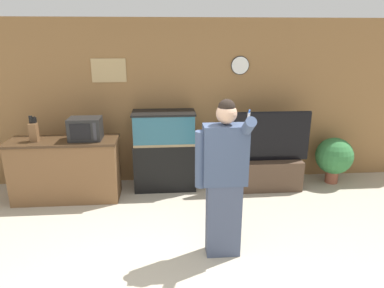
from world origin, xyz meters
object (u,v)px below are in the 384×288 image
at_px(tv_on_stand, 265,166).
at_px(potted_plant, 334,157).
at_px(counter_island, 66,170).
at_px(person_standing, 224,178).
at_px(knife_block, 34,131).
at_px(microwave, 85,129).
at_px(aquarium_on_stand, 165,150).

height_order(tv_on_stand, potted_plant, tv_on_stand).
relative_size(counter_island, person_standing, 0.89).
xyz_separation_m(person_standing, potted_plant, (2.14, 1.78, -0.46)).
distance_m(counter_island, person_standing, 2.60).
distance_m(counter_island, knife_block, 0.70).
height_order(microwave, potted_plant, microwave).
bearing_deg(potted_plant, knife_block, -176.33).
distance_m(tv_on_stand, potted_plant, 1.19).
bearing_deg(potted_plant, counter_island, -176.43).
bearing_deg(person_standing, potted_plant, 39.81).
bearing_deg(knife_block, aquarium_on_stand, 10.30).
bearing_deg(counter_island, potted_plant, 3.57).
bearing_deg(microwave, aquarium_on_stand, 15.51).
relative_size(knife_block, aquarium_on_stand, 0.30).
relative_size(knife_block, tv_on_stand, 0.27).
height_order(aquarium_on_stand, potted_plant, aquarium_on_stand).
relative_size(microwave, knife_block, 1.22).
distance_m(knife_block, tv_on_stand, 3.46).
height_order(counter_island, person_standing, person_standing).
relative_size(counter_island, aquarium_on_stand, 1.25).
distance_m(counter_island, potted_plant, 4.21).
bearing_deg(knife_block, microwave, 1.78).
bearing_deg(counter_island, person_standing, -36.26).
bearing_deg(microwave, knife_block, -178.22).
distance_m(microwave, potted_plant, 3.93).
xyz_separation_m(aquarium_on_stand, potted_plant, (2.76, -0.04, -0.17)).
distance_m(counter_island, aquarium_on_stand, 1.49).
bearing_deg(tv_on_stand, person_standing, -120.14).
distance_m(microwave, person_standing, 2.30).
relative_size(counter_island, tv_on_stand, 1.15).
bearing_deg(potted_plant, aquarium_on_stand, 179.25).
bearing_deg(knife_block, counter_island, 4.81).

